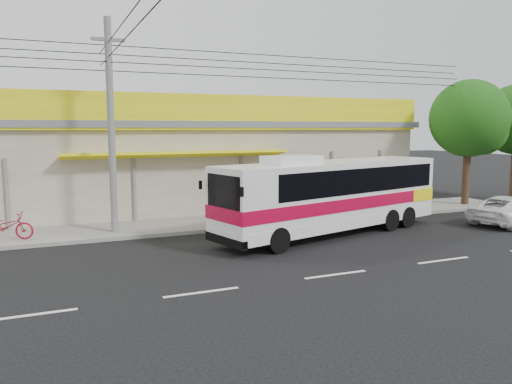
{
  "coord_description": "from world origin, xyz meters",
  "views": [
    {
      "loc": [
        -7.53,
        -14.39,
        4.19
      ],
      "look_at": [
        -0.58,
        2.0,
        1.89
      ],
      "focal_mm": 35.0,
      "sensor_mm": 36.0,
      "label": 1
    }
  ],
  "objects_px": {
    "coach_bus": "(335,191)",
    "motorbike_red": "(6,226)",
    "white_car": "(511,210)",
    "tree_far": "(472,121)",
    "utility_pole": "(109,57)"
  },
  "relations": [
    {
      "from": "motorbike_red",
      "to": "utility_pole",
      "type": "xyz_separation_m",
      "value": [
        3.8,
        -0.1,
        6.19
      ]
    },
    {
      "from": "coach_bus",
      "to": "utility_pole",
      "type": "relative_size",
      "value": 0.31
    },
    {
      "from": "motorbike_red",
      "to": "tree_far",
      "type": "bearing_deg",
      "value": -73.5
    },
    {
      "from": "white_car",
      "to": "tree_far",
      "type": "bearing_deg",
      "value": -39.04
    },
    {
      "from": "motorbike_red",
      "to": "utility_pole",
      "type": "bearing_deg",
      "value": -74.85
    },
    {
      "from": "white_car",
      "to": "tree_far",
      "type": "height_order",
      "value": "tree_far"
    },
    {
      "from": "utility_pole",
      "to": "white_car",
      "type": "bearing_deg",
      "value": -14.76
    },
    {
      "from": "coach_bus",
      "to": "motorbike_red",
      "type": "relative_size",
      "value": 5.64
    },
    {
      "from": "tree_far",
      "to": "utility_pole",
      "type": "bearing_deg",
      "value": -179.82
    },
    {
      "from": "tree_far",
      "to": "white_car",
      "type": "bearing_deg",
      "value": -114.71
    },
    {
      "from": "white_car",
      "to": "utility_pole",
      "type": "xyz_separation_m",
      "value": [
        -16.32,
        4.3,
        6.22
      ]
    },
    {
      "from": "coach_bus",
      "to": "utility_pole",
      "type": "xyz_separation_m",
      "value": [
        -8.08,
        3.11,
        5.13
      ]
    },
    {
      "from": "motorbike_red",
      "to": "tree_far",
      "type": "xyz_separation_m",
      "value": [
        22.12,
        -0.04,
        3.89
      ]
    },
    {
      "from": "coach_bus",
      "to": "tree_far",
      "type": "relative_size",
      "value": 1.58
    },
    {
      "from": "motorbike_red",
      "to": "white_car",
      "type": "height_order",
      "value": "white_car"
    }
  ]
}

